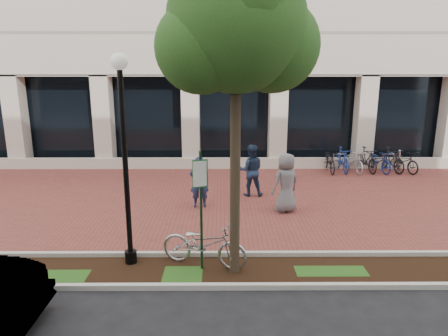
{
  "coord_description": "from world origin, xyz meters",
  "views": [
    {
      "loc": [
        -0.57,
        -13.44,
        4.41
      ],
      "look_at": [
        -0.5,
        -0.8,
        1.32
      ],
      "focal_mm": 32.0,
      "sensor_mm": 36.0,
      "label": 1
    }
  ],
  "objects_px": {
    "locked_bicycle": "(204,244)",
    "bike_rack_cluster": "(366,160)",
    "pedestrian_right": "(286,183)",
    "bollard": "(399,160)",
    "pedestrian_left": "(199,182)",
    "lamppost": "(125,151)",
    "pedestrian_mid": "(251,170)",
    "parking_sign": "(201,197)",
    "street_tree": "(238,33)"
  },
  "relations": [
    {
      "from": "lamppost",
      "to": "pedestrian_right",
      "type": "relative_size",
      "value": 2.5
    },
    {
      "from": "pedestrian_left",
      "to": "pedestrian_mid",
      "type": "height_order",
      "value": "pedestrian_mid"
    },
    {
      "from": "street_tree",
      "to": "bike_rack_cluster",
      "type": "distance_m",
      "value": 11.93
    },
    {
      "from": "parking_sign",
      "to": "pedestrian_mid",
      "type": "distance_m",
      "value": 5.8
    },
    {
      "from": "lamppost",
      "to": "pedestrian_mid",
      "type": "relative_size",
      "value": 2.55
    },
    {
      "from": "pedestrian_right",
      "to": "bollard",
      "type": "height_order",
      "value": "pedestrian_right"
    },
    {
      "from": "street_tree",
      "to": "pedestrian_right",
      "type": "height_order",
      "value": "street_tree"
    },
    {
      "from": "lamppost",
      "to": "locked_bicycle",
      "type": "xyz_separation_m",
      "value": [
        1.74,
        -0.15,
        -2.14
      ]
    },
    {
      "from": "pedestrian_left",
      "to": "bollard",
      "type": "height_order",
      "value": "pedestrian_left"
    },
    {
      "from": "street_tree",
      "to": "parking_sign",
      "type": "bearing_deg",
      "value": 173.71
    },
    {
      "from": "bollard",
      "to": "lamppost",
      "type": "bearing_deg",
      "value": -138.89
    },
    {
      "from": "pedestrian_right",
      "to": "bollard",
      "type": "xyz_separation_m",
      "value": [
        5.92,
        5.29,
        -0.46
      ]
    },
    {
      "from": "street_tree",
      "to": "pedestrian_right",
      "type": "xyz_separation_m",
      "value": [
        1.71,
        3.94,
        -4.17
      ]
    },
    {
      "from": "pedestrian_mid",
      "to": "bike_rack_cluster",
      "type": "height_order",
      "value": "pedestrian_mid"
    },
    {
      "from": "pedestrian_right",
      "to": "parking_sign",
      "type": "bearing_deg",
      "value": 28.47
    },
    {
      "from": "street_tree",
      "to": "locked_bicycle",
      "type": "distance_m",
      "value": 4.65
    },
    {
      "from": "parking_sign",
      "to": "locked_bicycle",
      "type": "distance_m",
      "value": 1.2
    },
    {
      "from": "parking_sign",
      "to": "bike_rack_cluster",
      "type": "xyz_separation_m",
      "value": [
        6.92,
        9.04,
        -1.21
      ]
    },
    {
      "from": "locked_bicycle",
      "to": "bollard",
      "type": "bearing_deg",
      "value": -24.7
    },
    {
      "from": "pedestrian_left",
      "to": "bike_rack_cluster",
      "type": "distance_m",
      "value": 8.64
    },
    {
      "from": "locked_bicycle",
      "to": "bike_rack_cluster",
      "type": "height_order",
      "value": "bike_rack_cluster"
    },
    {
      "from": "locked_bicycle",
      "to": "bollard",
      "type": "xyz_separation_m",
      "value": [
        8.36,
        8.96,
        -0.05
      ]
    },
    {
      "from": "pedestrian_left",
      "to": "bike_rack_cluster",
      "type": "height_order",
      "value": "pedestrian_left"
    },
    {
      "from": "street_tree",
      "to": "pedestrian_left",
      "type": "height_order",
      "value": "street_tree"
    },
    {
      "from": "lamppost",
      "to": "bike_rack_cluster",
      "type": "xyz_separation_m",
      "value": [
        8.61,
        8.71,
        -2.17
      ]
    },
    {
      "from": "lamppost",
      "to": "pedestrian_mid",
      "type": "distance_m",
      "value": 6.36
    },
    {
      "from": "bike_rack_cluster",
      "to": "lamppost",
      "type": "bearing_deg",
      "value": -140.14
    },
    {
      "from": "pedestrian_left",
      "to": "bike_rack_cluster",
      "type": "bearing_deg",
      "value": -152.75
    },
    {
      "from": "street_tree",
      "to": "bollard",
      "type": "distance_m",
      "value": 12.84
    },
    {
      "from": "street_tree",
      "to": "bollard",
      "type": "xyz_separation_m",
      "value": [
        7.63,
        9.23,
        -4.63
      ]
    },
    {
      "from": "lamppost",
      "to": "pedestrian_right",
      "type": "bearing_deg",
      "value": 40.13
    },
    {
      "from": "bike_rack_cluster",
      "to": "pedestrian_left",
      "type": "bearing_deg",
      "value": -152.11
    },
    {
      "from": "parking_sign",
      "to": "street_tree",
      "type": "distance_m",
      "value": 3.49
    },
    {
      "from": "lamppost",
      "to": "locked_bicycle",
      "type": "distance_m",
      "value": 2.76
    },
    {
      "from": "bollard",
      "to": "bike_rack_cluster",
      "type": "height_order",
      "value": "bike_rack_cluster"
    },
    {
      "from": "bollard",
      "to": "bike_rack_cluster",
      "type": "relative_size",
      "value": 0.23
    },
    {
      "from": "locked_bicycle",
      "to": "pedestrian_mid",
      "type": "bearing_deg",
      "value": 3.22
    },
    {
      "from": "pedestrian_mid",
      "to": "parking_sign",
      "type": "bearing_deg",
      "value": 76.1
    },
    {
      "from": "bollard",
      "to": "pedestrian_left",
      "type": "bearing_deg",
      "value": -150.86
    },
    {
      "from": "parking_sign",
      "to": "pedestrian_mid",
      "type": "xyz_separation_m",
      "value": [
        1.5,
        5.55,
        -0.79
      ]
    },
    {
      "from": "parking_sign",
      "to": "lamppost",
      "type": "height_order",
      "value": "lamppost"
    },
    {
      "from": "parking_sign",
      "to": "pedestrian_left",
      "type": "relative_size",
      "value": 1.6
    },
    {
      "from": "bike_rack_cluster",
      "to": "street_tree",
      "type": "bearing_deg",
      "value": -129.41
    },
    {
      "from": "street_tree",
      "to": "locked_bicycle",
      "type": "xyz_separation_m",
      "value": [
        -0.73,
        0.27,
        -4.59
      ]
    },
    {
      "from": "bollard",
      "to": "bike_rack_cluster",
      "type": "bearing_deg",
      "value": -176.08
    },
    {
      "from": "locked_bicycle",
      "to": "pedestrian_mid",
      "type": "height_order",
      "value": "pedestrian_mid"
    },
    {
      "from": "lamppost",
      "to": "bollard",
      "type": "distance_m",
      "value": 13.58
    },
    {
      "from": "lamppost",
      "to": "pedestrian_left",
      "type": "distance_m",
      "value": 4.58
    },
    {
      "from": "pedestrian_right",
      "to": "bollard",
      "type": "distance_m",
      "value": 7.96
    },
    {
      "from": "bollard",
      "to": "bike_rack_cluster",
      "type": "xyz_separation_m",
      "value": [
        -1.49,
        -0.1,
        0.02
      ]
    }
  ]
}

